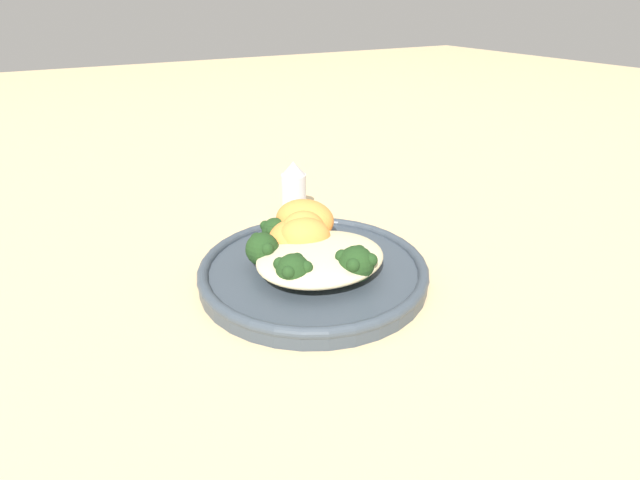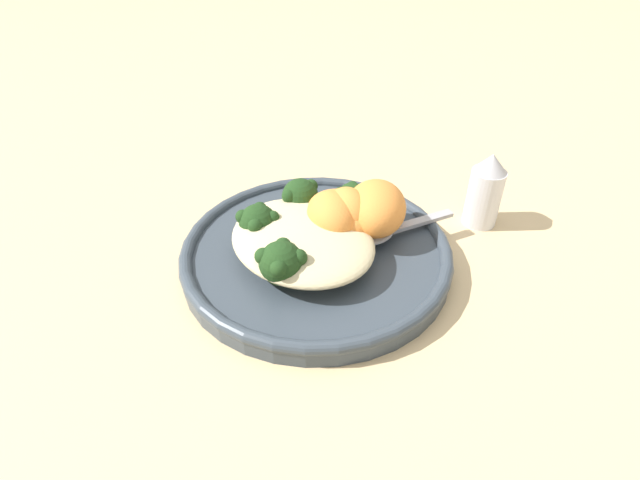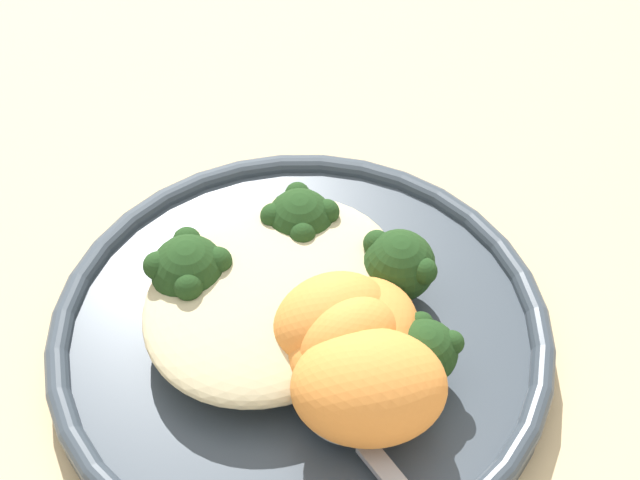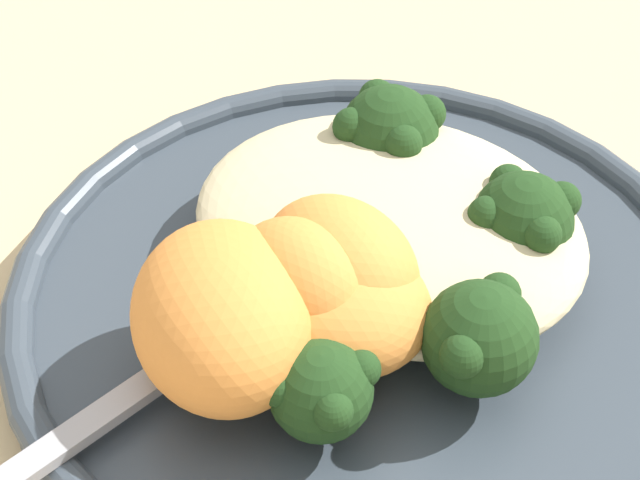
% 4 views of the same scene
% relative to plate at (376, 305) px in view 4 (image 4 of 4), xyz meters
% --- Properties ---
extents(ground_plane, '(4.00, 4.00, 0.00)m').
position_rel_plate_xyz_m(ground_plane, '(-0.00, 0.02, -0.01)').
color(ground_plane, '#D6B784').
extents(plate, '(0.24, 0.24, 0.02)m').
position_rel_plate_xyz_m(plate, '(0.00, 0.00, 0.00)').
color(plate, '#38424C').
rests_on(plate, ground_plane).
extents(quinoa_mound, '(0.14, 0.12, 0.02)m').
position_rel_plate_xyz_m(quinoa_mound, '(0.00, 0.01, 0.02)').
color(quinoa_mound, beige).
rests_on(quinoa_mound, plate).
extents(broccoli_stalk_0, '(0.07, 0.08, 0.03)m').
position_rel_plate_xyz_m(broccoli_stalk_0, '(0.00, -0.05, 0.02)').
color(broccoli_stalk_0, '#ADC675').
rests_on(broccoli_stalk_0, plate).
extents(broccoli_stalk_1, '(0.09, 0.04, 0.04)m').
position_rel_plate_xyz_m(broccoli_stalk_1, '(0.04, -0.02, 0.03)').
color(broccoli_stalk_1, '#ADC675').
rests_on(broccoli_stalk_1, plate).
extents(broccoli_stalk_2, '(0.09, 0.07, 0.03)m').
position_rel_plate_xyz_m(broccoli_stalk_2, '(0.03, 0.03, 0.03)').
color(broccoli_stalk_2, '#ADC675').
rests_on(broccoli_stalk_2, plate).
extents(broccoli_stalk_3, '(0.04, 0.12, 0.04)m').
position_rel_plate_xyz_m(broccoli_stalk_3, '(-0.02, 0.04, 0.03)').
color(broccoli_stalk_3, '#ADC675').
rests_on(broccoli_stalk_3, plate).
extents(sweet_potato_chunk_0, '(0.07, 0.06, 0.04)m').
position_rel_plate_xyz_m(sweet_potato_chunk_0, '(-0.01, -0.02, 0.03)').
color(sweet_potato_chunk_0, orange).
rests_on(sweet_potato_chunk_0, plate).
extents(sweet_potato_chunk_1, '(0.06, 0.05, 0.04)m').
position_rel_plate_xyz_m(sweet_potato_chunk_1, '(-0.01, -0.03, 0.03)').
color(sweet_potato_chunk_1, orange).
rests_on(sweet_potato_chunk_1, plate).
extents(sweet_potato_chunk_2, '(0.09, 0.09, 0.05)m').
position_rel_plate_xyz_m(sweet_potato_chunk_2, '(-0.02, -0.06, 0.03)').
color(sweet_potato_chunk_2, orange).
rests_on(sweet_potato_chunk_2, plate).
extents(sweet_potato_chunk_3, '(0.08, 0.06, 0.04)m').
position_rel_plate_xyz_m(sweet_potato_chunk_3, '(-0.01, -0.03, 0.03)').
color(sweet_potato_chunk_3, orange).
rests_on(sweet_potato_chunk_3, plate).
extents(spoon, '(0.05, 0.11, 0.01)m').
position_rel_plate_xyz_m(spoon, '(-0.03, -0.05, 0.01)').
color(spoon, '#A3A3A8').
rests_on(spoon, plate).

